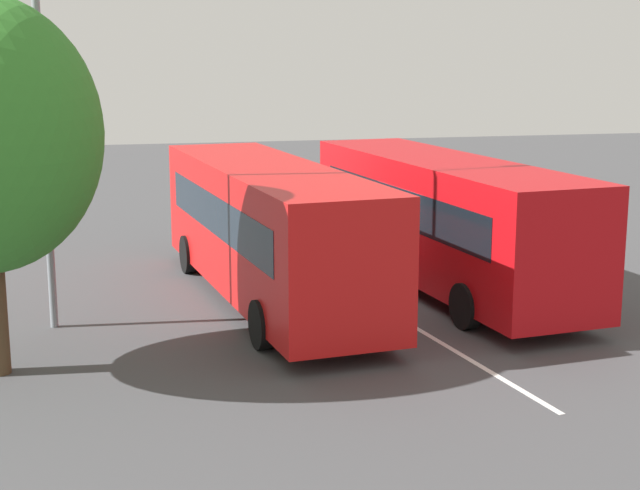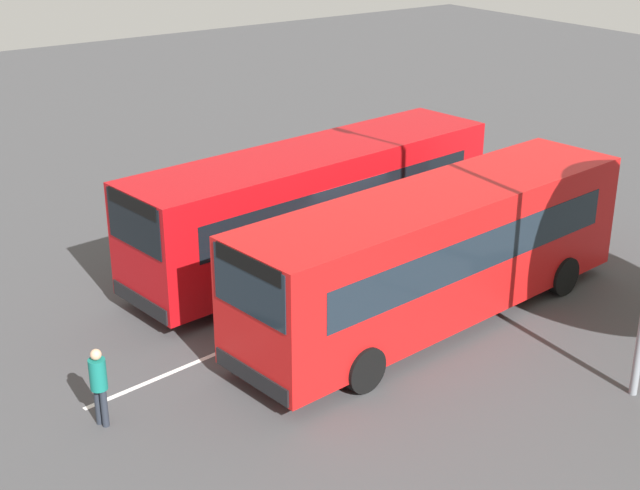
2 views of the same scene
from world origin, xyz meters
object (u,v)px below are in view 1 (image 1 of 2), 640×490
bus_center_left (268,227)px  street_lamp (54,76)px  pedestrian (234,205)px  bus_far_left (442,217)px

bus_center_left → street_lamp: size_ratio=1.21×
pedestrian → street_lamp: (-8.92, 4.79, 4.18)m
bus_far_left → pedestrian: size_ratio=6.77×
bus_far_left → pedestrian: bus_far_left is taller
bus_far_left → bus_center_left: 4.29m
bus_center_left → street_lamp: bearing=96.8°
bus_far_left → street_lamp: size_ratio=1.21×
bus_center_left → pedestrian: (7.90, -0.35, -0.78)m
bus_far_left → street_lamp: street_lamp is taller
pedestrian → street_lamp: bearing=-49.4°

